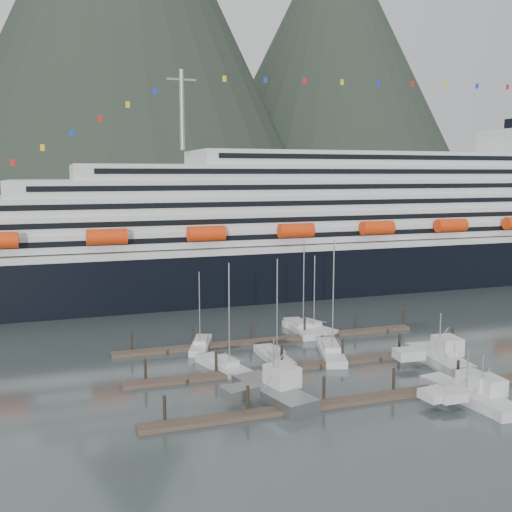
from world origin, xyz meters
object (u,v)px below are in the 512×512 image
object	(u,v)px
trawler_c	(466,393)
trawler_d	(480,397)
sailboat_e	(201,345)
sailboat_b	(225,367)
sailboat_g	(301,329)
sailboat_f	(309,329)
sailboat_c	(274,357)
trawler_e	(438,357)
trawler_b	(272,391)
sailboat_d	(331,352)
cruise_ship	(355,232)

from	to	relation	value
trawler_c	trawler_d	bearing A→B (deg)	-159.39
sailboat_e	trawler_c	bearing A→B (deg)	-120.88
sailboat_b	sailboat_g	size ratio (longest dim) A/B	0.96
sailboat_f	sailboat_e	bearing A→B (deg)	79.52
sailboat_c	trawler_c	size ratio (longest dim) A/B	1.19
sailboat_g	trawler_d	world-z (taller)	sailboat_g
trawler_e	sailboat_b	bearing A→B (deg)	81.61
sailboat_e	sailboat_g	world-z (taller)	sailboat_g
sailboat_e	sailboat_f	size ratio (longest dim) A/B	0.91
sailboat_c	sailboat_g	world-z (taller)	sailboat_g
trawler_e	trawler_b	bearing A→B (deg)	105.33
trawler_e	sailboat_e	bearing A→B (deg)	63.32
trawler_d	trawler_e	world-z (taller)	trawler_e
sailboat_d	trawler_c	world-z (taller)	sailboat_d
sailboat_f	trawler_c	xyz separation A→B (m)	(4.64, -33.06, 0.39)
sailboat_f	sailboat_g	xyz separation A→B (m)	(-1.31, 0.40, 0.01)
cruise_ship	trawler_d	bearing A→B (deg)	-107.20
sailboat_g	trawler_c	xyz separation A→B (m)	(5.95, -33.46, 0.38)
sailboat_c	sailboat_d	bearing A→B (deg)	-92.98
cruise_ship	sailboat_f	size ratio (longest dim) A/B	16.01
sailboat_d	trawler_d	distance (m)	23.02
sailboat_b	sailboat_e	world-z (taller)	sailboat_b
sailboat_e	trawler_e	xyz separation A→B (m)	(28.53, -17.71, 0.56)
sailboat_g	trawler_d	size ratio (longest dim) A/B	1.46
sailboat_b	sailboat_e	xyz separation A→B (m)	(-0.57, 10.98, -0.04)
sailboat_b	sailboat_f	bearing A→B (deg)	-68.02
sailboat_e	sailboat_g	bearing A→B (deg)	-57.26
cruise_ship	trawler_b	bearing A→B (deg)	-125.24
sailboat_d	sailboat_g	bearing A→B (deg)	13.11
trawler_b	trawler_c	xyz separation A→B (m)	(20.70, -7.33, -0.15)
sailboat_b	trawler_c	distance (m)	29.67
cruise_ship	sailboat_d	distance (m)	57.81
sailboat_c	sailboat_d	distance (m)	8.40
trawler_c	trawler_e	size ratio (longest dim) A/B	1.02
sailboat_c	sailboat_f	world-z (taller)	sailboat_c
cruise_ship	sailboat_c	size ratio (longest dim) A/B	14.19
trawler_b	trawler_c	distance (m)	21.96
sailboat_d	sailboat_e	world-z (taller)	sailboat_d
sailboat_c	trawler_d	bearing A→B (deg)	-143.36
sailboat_g	trawler_e	world-z (taller)	sailboat_g
trawler_c	trawler_d	size ratio (longest dim) A/B	1.17
trawler_d	trawler_e	xyz separation A→B (m)	(4.10, 13.45, 0.13)
sailboat_e	trawler_d	world-z (taller)	sailboat_e
sailboat_d	trawler_b	distance (m)	18.67
sailboat_c	trawler_b	world-z (taller)	sailboat_c
sailboat_e	trawler_d	xyz separation A→B (m)	(24.44, -31.16, 0.43)
trawler_d	cruise_ship	bearing A→B (deg)	-15.54
cruise_ship	sailboat_f	distance (m)	46.02
sailboat_d	sailboat_g	size ratio (longest dim) A/B	1.10
cruise_ship	sailboat_d	size ratio (longest dim) A/B	12.25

